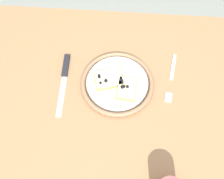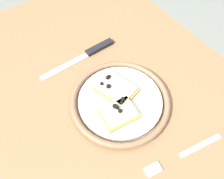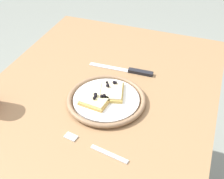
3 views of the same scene
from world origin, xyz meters
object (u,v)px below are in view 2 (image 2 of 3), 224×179
at_px(pizza_slice_near, 115,88).
at_px(fork, 183,155).
at_px(plate, 120,101).
at_px(knife, 90,52).
at_px(pizza_slice_far, 119,113).
at_px(dining_table, 111,130).

distance_m(pizza_slice_near, fork, 0.22).
distance_m(plate, knife, 0.19).
distance_m(pizza_slice_near, knife, 0.16).
distance_m(pizza_slice_near, pizza_slice_far, 0.07).
height_order(pizza_slice_near, knife, pizza_slice_near).
xyz_separation_m(dining_table, plate, (0.02, -0.04, 0.10)).
bearing_deg(pizza_slice_near, dining_table, 136.52).
relative_size(dining_table, fork, 5.47).
bearing_deg(pizza_slice_near, knife, -7.17).
xyz_separation_m(pizza_slice_near, fork, (-0.22, -0.03, -0.02)).
distance_m(plate, pizza_slice_far, 0.04).
bearing_deg(pizza_slice_near, plate, 167.28).
bearing_deg(knife, pizza_slice_near, 172.83).
bearing_deg(dining_table, pizza_slice_far, -138.99).
distance_m(dining_table, pizza_slice_near, 0.13).
bearing_deg(plate, fork, -169.08).
bearing_deg(plate, pizza_slice_near, -12.72).
height_order(dining_table, pizza_slice_near, pizza_slice_near).
height_order(plate, fork, plate).
distance_m(plate, pizza_slice_near, 0.03).
bearing_deg(pizza_slice_far, pizza_slice_near, -28.28).
xyz_separation_m(dining_table, pizza_slice_near, (0.05, -0.05, 0.11)).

